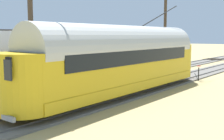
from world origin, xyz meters
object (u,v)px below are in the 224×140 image
Objects in this scene: spare_tie_stack at (12,85)px; switch_stand at (198,72)px; vintage_streetcar at (123,59)px; catenary_pole_mid_near at (32,29)px; boxcar_adjacent at (64,58)px; catenary_pole_foreground at (166,32)px; track_end_bumper at (130,72)px.

switch_stand is at bearing -127.15° from spare_tie_stack.
vintage_streetcar is 2.18× the size of catenary_pole_mid_near.
switch_stand is (-1.53, -8.32, -1.56)m from vintage_streetcar.
catenary_pole_foreground reaches higher than boxcar_adjacent.
catenary_pole_mid_near reaches higher than boxcar_adjacent.
switch_stand is 0.69× the size of track_end_bumper.
catenary_pole_mid_near is (2.77, 4.61, 1.76)m from vintage_streetcar.
boxcar_adjacent reaches higher than switch_stand.
spare_tie_stack is (8.70, 11.48, -0.43)m from switch_stand.
vintage_streetcar is 13.55× the size of switch_stand.
boxcar_adjacent is at bearing -67.17° from catenary_pole_mid_near.
catenary_pole_foreground is 5.41m from track_end_bumper.
switch_stand is at bearing -167.56° from track_end_bumper.
track_end_bumper is (1.56, 3.70, -3.62)m from catenary_pole_foreground.
spare_tie_stack is at bearing 52.85° from switch_stand.
spare_tie_stack is at bearing 74.46° from track_end_bumper.
catenary_pole_foreground reaches higher than vintage_streetcar.
switch_stand is at bearing -122.50° from boxcar_adjacent.
vintage_streetcar reaches higher than spare_tie_stack.
boxcar_adjacent reaches higher than spare_tie_stack.
track_end_bumper is at bearing -90.02° from boxcar_adjacent.
spare_tie_stack is at bearing 72.44° from catenary_pole_foreground.
catenary_pole_mid_near is 14.02m from switch_stand.
spare_tie_stack is at bearing -18.20° from catenary_pole_mid_near.
boxcar_adjacent is 7.97× the size of track_end_bumper.
track_end_bumper is at bearing -105.54° from spare_tie_stack.
catenary_pole_mid_near is 3.20× the size of spare_tie_stack.
vintage_streetcar is 8.08m from spare_tie_stack.
spare_tie_stack is (7.17, 3.16, -1.99)m from vintage_streetcar.
catenary_pole_mid_near is at bearing 161.80° from spare_tie_stack.
catenary_pole_mid_near is at bearing 71.57° from switch_stand.
boxcar_adjacent is at bearing -141.30° from spare_tie_stack.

